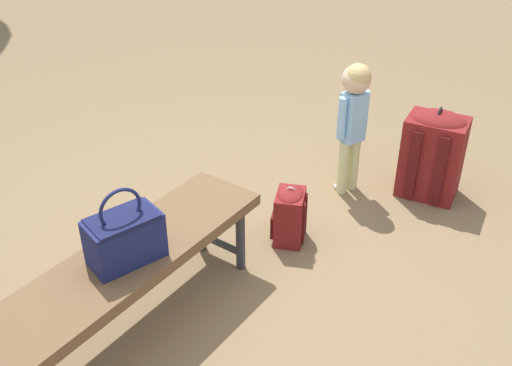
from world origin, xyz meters
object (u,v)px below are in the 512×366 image
at_px(backpack_large, 433,152).
at_px(backpack_small, 290,214).
at_px(handbag, 124,236).
at_px(child_standing, 354,109).
at_px(park_bench, 122,269).

relative_size(backpack_large, backpack_small, 1.70).
xyz_separation_m(handbag, child_standing, (1.74, -0.03, 0.01)).
height_order(park_bench, handbag, handbag).
bearing_deg(park_bench, child_standing, -1.73).
height_order(park_bench, backpack_small, park_bench).
distance_m(park_bench, backpack_large, 2.14).
relative_size(handbag, backpack_small, 1.01).
xyz_separation_m(child_standing, backpack_small, (-0.68, -0.05, -0.41)).
relative_size(child_standing, backpack_large, 1.42).
bearing_deg(backpack_small, park_bench, 174.43).
height_order(park_bench, child_standing, child_standing).
bearing_deg(child_standing, park_bench, 178.27).
distance_m(backpack_large, backpack_small, 1.07).
bearing_deg(backpack_large, child_standing, 127.06).
distance_m(child_standing, backpack_large, 0.59).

